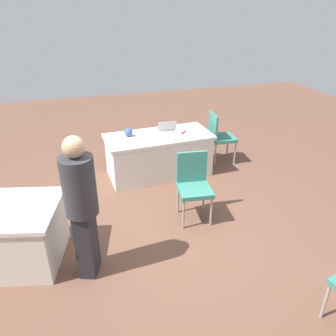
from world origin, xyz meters
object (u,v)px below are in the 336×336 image
(table_foreground, at_px, (159,155))
(chair_tucked_left, at_px, (194,183))
(laptop_silver, at_px, (168,133))
(yarn_ball, at_px, (128,132))
(chair_near_front, at_px, (219,135))
(person_attendee_standing, at_px, (81,203))
(scissors_red, at_px, (184,132))

(table_foreground, bearing_deg, chair_tucked_left, 95.02)
(laptop_silver, xyz_separation_m, yarn_ball, (0.66, -0.12, 0.03))
(table_foreground, xyz_separation_m, chair_near_front, (-1.20, -0.17, 0.18))
(yarn_ball, bearing_deg, table_foreground, 168.83)
(table_foreground, bearing_deg, yarn_ball, -11.17)
(chair_near_front, bearing_deg, chair_tucked_left, -29.88)
(table_foreground, relative_size, chair_near_front, 1.93)
(person_attendee_standing, bearing_deg, yarn_ball, 177.56)
(laptop_silver, relative_size, scissors_red, 1.89)
(chair_tucked_left, distance_m, yarn_ball, 1.62)
(chair_near_front, relative_size, person_attendee_standing, 0.58)
(table_foreground, distance_m, scissors_red, 0.58)
(laptop_silver, height_order, scissors_red, laptop_silver)
(chair_near_front, relative_size, chair_tucked_left, 1.00)
(chair_near_front, bearing_deg, table_foreground, -76.85)
(chair_near_front, distance_m, scissors_red, 0.80)
(person_attendee_standing, distance_m, laptop_silver, 2.56)
(chair_tucked_left, bearing_deg, scissors_red, -96.65)
(person_attendee_standing, bearing_deg, chair_tucked_left, 134.29)
(person_attendee_standing, bearing_deg, laptop_silver, 162.71)
(table_foreground, relative_size, yarn_ball, 13.11)
(table_foreground, height_order, chair_tucked_left, chair_tucked_left)
(chair_tucked_left, distance_m, scissors_red, 1.43)
(chair_tucked_left, bearing_deg, laptop_silver, -85.23)
(table_foreground, xyz_separation_m, laptop_silver, (-0.17, 0.02, 0.40))
(yarn_ball, bearing_deg, chair_near_front, -177.47)
(person_attendee_standing, xyz_separation_m, yarn_ball, (-0.88, -2.16, -0.12))
(chair_tucked_left, relative_size, person_attendee_standing, 0.57)
(person_attendee_standing, relative_size, laptop_silver, 4.85)
(scissors_red, bearing_deg, table_foreground, -48.55)
(chair_near_front, height_order, scissors_red, chair_near_front)
(chair_near_front, xyz_separation_m, chair_tucked_left, (1.08, 1.55, -0.00))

